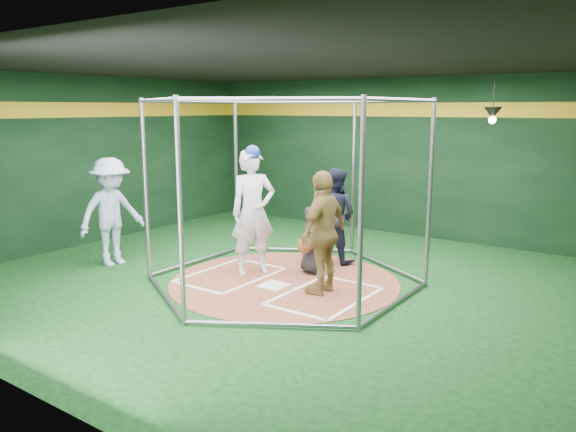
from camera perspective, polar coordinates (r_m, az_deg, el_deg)
The scene contains 12 objects.
room_shell at distance 9.01m, azimuth -0.34°, elevation 4.00°, with size 10.10×9.10×3.53m.
clay_disc at distance 9.37m, azimuth -0.35°, elevation -6.67°, with size 3.80×3.80×0.01m, color brown.
home_plate at distance 9.14m, azimuth -1.46°, elevation -7.07°, with size 0.43×0.43×0.01m, color white.
batter_box_left at distance 9.75m, azimuth -5.79°, elevation -5.97°, with size 1.17×1.77×0.01m.
batter_box_right at distance 8.68m, azimuth 3.84°, elevation -8.09°, with size 1.17×1.77×0.01m.
batting_cage at distance 9.03m, azimuth -0.37°, elevation 2.39°, with size 4.05×4.67×3.00m.
pendant_lamp_near at distance 11.27m, azimuth 20.08°, elevation 9.77°, with size 0.34×0.34×0.90m.
batter_figure at distance 9.62m, azimuth -3.57°, elevation 0.52°, with size 0.85×0.94×2.22m.
visitor_leopard at distance 8.60m, azimuth 3.63°, elevation -1.69°, with size 1.12×0.47×1.91m, color tan.
catcher_figure at distance 9.70m, azimuth 2.49°, elevation -2.44°, with size 0.66×0.65×1.18m.
umpire at distance 10.39m, azimuth 4.76°, elevation 0.07°, with size 0.85×0.66×1.75m, color black.
bystander_blue at distance 10.66m, azimuth -17.50°, elevation 0.39°, with size 1.27×0.73×1.97m, color #A2B7D7.
Camera 1 is at (5.19, -7.27, 2.84)m, focal length 35.00 mm.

